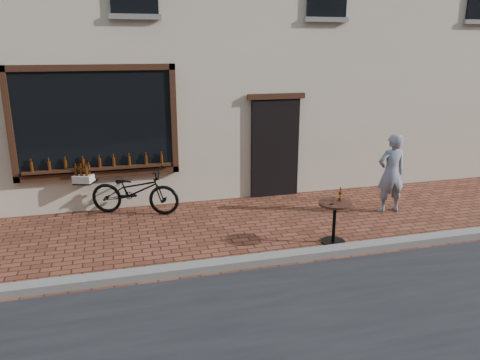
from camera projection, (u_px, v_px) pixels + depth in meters
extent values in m
plane|color=#52281A|center=(231.00, 273.00, 7.08)|extent=(90.00, 90.00, 0.00)
cube|color=slate|center=(228.00, 264.00, 7.25)|extent=(90.00, 0.25, 0.12)
cube|color=black|center=(95.00, 122.00, 9.28)|extent=(3.00, 0.06, 2.00)
cube|color=black|center=(90.00, 68.00, 8.97)|extent=(3.24, 0.10, 0.12)
cube|color=black|center=(100.00, 174.00, 9.55)|extent=(3.24, 0.10, 0.12)
cube|color=black|center=(10.00, 126.00, 8.86)|extent=(0.12, 0.10, 2.24)
cube|color=black|center=(174.00, 119.00, 9.66)|extent=(0.12, 0.10, 2.24)
cube|color=black|center=(99.00, 168.00, 9.47)|extent=(2.90, 0.16, 0.05)
cube|color=black|center=(275.00, 148.00, 10.47)|extent=(1.10, 0.10, 2.20)
cube|color=black|center=(276.00, 96.00, 10.12)|extent=(1.30, 0.10, 0.12)
cylinder|color=#3D1C07|center=(32.00, 167.00, 9.12)|extent=(0.06, 0.06, 0.19)
cylinder|color=#3D1C07|center=(49.00, 166.00, 9.20)|extent=(0.06, 0.06, 0.19)
cylinder|color=#3D1C07|center=(66.00, 165.00, 9.28)|extent=(0.06, 0.06, 0.19)
cylinder|color=#3D1C07|center=(82.00, 164.00, 9.36)|extent=(0.06, 0.06, 0.19)
cylinder|color=#3D1C07|center=(99.00, 163.00, 9.44)|extent=(0.06, 0.06, 0.19)
cylinder|color=#3D1C07|center=(115.00, 162.00, 9.52)|extent=(0.06, 0.06, 0.19)
cylinder|color=#3D1C07|center=(130.00, 161.00, 9.60)|extent=(0.06, 0.06, 0.19)
cylinder|color=#3D1C07|center=(146.00, 160.00, 9.68)|extent=(0.06, 0.06, 0.19)
cylinder|color=#3D1C07|center=(161.00, 159.00, 9.76)|extent=(0.06, 0.06, 0.19)
imported|color=black|center=(135.00, 191.00, 9.48)|extent=(1.92, 1.25, 0.95)
cube|color=black|center=(86.00, 181.00, 9.53)|extent=(0.52, 0.60, 0.03)
cube|color=beige|center=(86.00, 177.00, 9.50)|extent=(0.53, 0.62, 0.15)
cylinder|color=#3D1C07|center=(86.00, 171.00, 9.26)|extent=(0.06, 0.06, 0.20)
cylinder|color=#3D1C07|center=(81.00, 171.00, 9.27)|extent=(0.06, 0.06, 0.20)
cylinder|color=#3D1C07|center=(76.00, 171.00, 9.28)|extent=(0.06, 0.06, 0.20)
cylinder|color=#3D1C07|center=(89.00, 169.00, 9.38)|extent=(0.06, 0.06, 0.20)
cylinder|color=#3D1C07|center=(84.00, 169.00, 9.40)|extent=(0.06, 0.06, 0.20)
cylinder|color=#3D1C07|center=(79.00, 169.00, 9.41)|extent=(0.06, 0.06, 0.20)
cylinder|color=#3D1C07|center=(92.00, 168.00, 9.51)|extent=(0.06, 0.06, 0.20)
cylinder|color=#3D1C07|center=(86.00, 168.00, 9.52)|extent=(0.06, 0.06, 0.20)
cylinder|color=#3D1C07|center=(82.00, 168.00, 9.53)|extent=(0.06, 0.06, 0.20)
cylinder|color=#3D1C07|center=(94.00, 166.00, 9.63)|extent=(0.06, 0.06, 0.20)
cylinder|color=#3D1C07|center=(89.00, 166.00, 9.64)|extent=(0.06, 0.06, 0.20)
cylinder|color=black|center=(333.00, 242.00, 8.18)|extent=(0.42, 0.42, 0.03)
cylinder|color=black|center=(334.00, 223.00, 8.09)|extent=(0.06, 0.06, 0.67)
cylinder|color=black|center=(335.00, 204.00, 7.99)|extent=(0.57, 0.57, 0.04)
cylinder|color=gold|center=(340.00, 196.00, 8.04)|extent=(0.06, 0.06, 0.06)
cylinder|color=white|center=(332.00, 201.00, 7.88)|extent=(0.07, 0.07, 0.12)
imported|color=gray|center=(391.00, 173.00, 9.51)|extent=(0.62, 0.42, 1.63)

